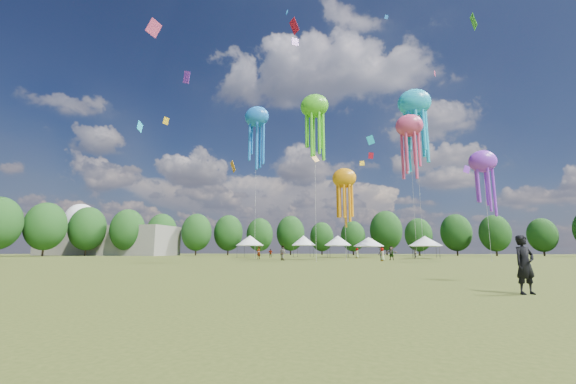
# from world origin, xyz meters

# --- Properties ---
(ground) EXTENTS (300.00, 300.00, 0.00)m
(ground) POSITION_xyz_m (0.00, 0.00, 0.00)
(ground) COLOR #384416
(ground) RESTS_ON ground
(observer_main) EXTENTS (0.72, 0.63, 1.66)m
(observer_main) POSITION_xyz_m (8.12, -1.05, 0.83)
(observer_main) COLOR black
(observer_main) RESTS_ON ground
(spectator_near) EXTENTS (1.18, 1.15, 1.91)m
(spectator_near) POSITION_xyz_m (-8.60, 32.42, 0.96)
(spectator_near) COLOR gray
(spectator_near) RESTS_ON ground
(spectators_far) EXTENTS (27.19, 26.45, 1.93)m
(spectators_far) POSITION_xyz_m (0.82, 45.30, 0.88)
(spectators_far) COLOR gray
(spectators_far) RESTS_ON ground
(festival_tents) EXTENTS (37.25, 11.79, 4.36)m
(festival_tents) POSITION_xyz_m (-4.67, 54.44, 3.09)
(festival_tents) COLOR #47474C
(festival_tents) RESTS_ON ground
(show_kites) EXTENTS (36.80, 26.55, 29.74)m
(show_kites) POSITION_xyz_m (3.91, 44.56, 20.55)
(show_kites) COLOR #4BCD21
(show_kites) RESTS_ON ground
(small_kites) EXTENTS (74.95, 66.88, 45.73)m
(small_kites) POSITION_xyz_m (1.18, 41.24, 29.54)
(small_kites) COLOR #4BCD21
(small_kites) RESTS_ON ground
(treeline) EXTENTS (201.57, 95.24, 13.43)m
(treeline) POSITION_xyz_m (-3.87, 62.51, 6.54)
(treeline) COLOR #38281C
(treeline) RESTS_ON ground
(hangar) EXTENTS (40.00, 12.00, 8.00)m
(hangar) POSITION_xyz_m (-72.00, 72.00, 4.00)
(hangar) COLOR gray
(hangar) RESTS_ON ground
(radome) EXTENTS (9.00, 9.00, 16.00)m
(radome) POSITION_xyz_m (-88.00, 78.00, 9.99)
(radome) COLOR white
(radome) RESTS_ON ground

